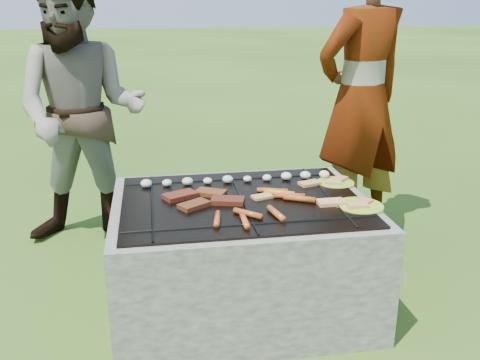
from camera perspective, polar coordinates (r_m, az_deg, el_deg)
The scene contains 10 objects.
lawn at distance 2.99m, azimuth 0.16°, elevation -13.14°, with size 60.00×60.00×0.00m, color #234B12.
fire_pit at distance 2.85m, azimuth 0.17°, elevation -8.31°, with size 1.30×1.00×0.62m.
mushrooms at distance 2.96m, azimuth -0.18°, elevation 0.13°, with size 1.06×0.06×0.04m.
pork_slabs at distance 2.71m, azimuth -3.98°, elevation -1.94°, with size 0.42×0.31×0.02m.
sausages at distance 2.62m, azimuth 3.10°, elevation -2.55°, with size 0.55×0.49×0.03m.
bread_on_grate at distance 2.78m, azimuth 7.44°, elevation -1.57°, with size 0.45×0.39×0.02m.
plate_far at distance 3.02m, azimuth 10.17°, elevation -0.27°, with size 0.25×0.25×0.03m.
plate_near at distance 2.70m, azimuth 12.64°, elevation -2.71°, with size 0.24×0.24×0.03m.
cook at distance 3.58m, azimuth 12.79°, elevation 8.39°, with size 0.70×0.46×1.93m, color gray.
bystander at distance 3.59m, azimuth -16.54°, elevation 6.79°, with size 0.86×0.67×1.76m, color gray.
Camera 1 is at (-0.42, -2.50, 1.58)m, focal length 40.00 mm.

